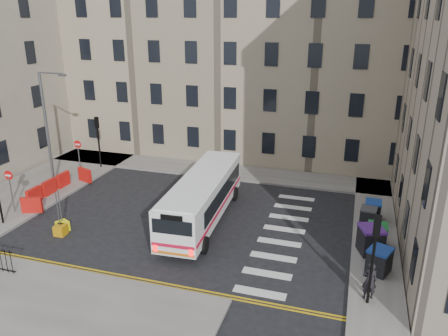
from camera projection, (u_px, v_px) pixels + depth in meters
The scene contains 20 objects.
ground at pixel (217, 223), 26.08m from camera, with size 120.00×120.00×0.00m, color black.
pavement_north at pixel (180, 167), 35.48m from camera, with size 36.00×3.20×0.15m, color slate.
pavement_east at pixel (374, 214), 27.13m from camera, with size 2.40×26.00×0.15m, color slate.
pavement_west at pixel (34, 189), 30.89m from camera, with size 6.00×22.00×0.15m, color slate.
terrace_north at pixel (196, 52), 39.12m from camera, with size 38.30×10.80×17.20m.
traffic_light_east at pixel (374, 246), 17.76m from camera, with size 0.28×0.22×4.10m.
traffic_light_nw at pixel (98, 134), 34.35m from camera, with size 0.28×0.22×4.10m.
streetlamp at pixel (47, 129), 30.09m from camera, with size 0.50×0.22×8.14m.
no_entry_north at pixel (78, 150), 32.95m from camera, with size 0.60×0.08×3.00m.
no_entry_south at pixel (10, 183), 26.65m from camera, with size 0.60×0.08×3.00m.
roadworks_barriers at pixel (54, 188), 29.64m from camera, with size 1.66×6.26×1.00m.
bus at pixel (203, 196), 25.87m from camera, with size 3.03×10.43×2.80m.
wheelie_bin_a at pixel (379, 261), 20.65m from camera, with size 1.34×1.42×1.25m.
wheelie_bin_b at pixel (371, 240), 22.35m from camera, with size 1.49×1.60×1.43m.
wheelie_bin_c at pixel (377, 236), 22.95m from camera, with size 1.01×1.16×1.26m.
wheelie_bin_d at pixel (368, 217), 25.25m from camera, with size 1.03×1.14×1.13m.
wheelie_bin_e at pixel (373, 210), 26.03m from camera, with size 0.95×1.09×1.17m.
pedestrian at pixel (369, 281), 18.67m from camera, with size 0.64×0.42×1.75m, color black.
bollard_yellow at pixel (63, 226), 25.04m from camera, with size 0.60×0.60×0.60m, color #F4F00D.
bollard_chevron at pixel (61, 230), 24.59m from camera, with size 0.60×0.60×0.60m, color #BF820B.
Camera 1 is at (7.42, -22.29, 11.80)m, focal length 35.00 mm.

